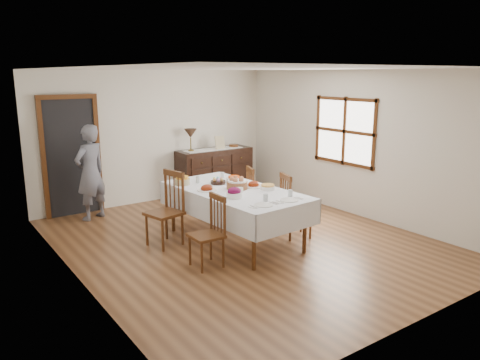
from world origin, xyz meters
TOP-DOWN VIEW (x-y plane):
  - ground at (0.00, 0.00)m, footprint 6.00×6.00m
  - room_shell at (-0.15, 0.42)m, footprint 5.02×6.02m
  - dining_table at (-0.12, 0.08)m, footprint 1.37×2.46m
  - chair_left_near at (-0.92, -0.50)m, footprint 0.41×0.41m
  - chair_left_far at (-1.01, 0.56)m, footprint 0.56×0.56m
  - chair_right_near at (0.75, -0.28)m, footprint 0.53×0.53m
  - chair_right_far at (0.73, 0.62)m, footprint 0.52×0.52m
  - sideboard at (1.18, 2.72)m, footprint 1.62×0.59m
  - person at (-1.52, 2.48)m, footprint 0.66×0.55m
  - bread_basket at (-0.05, 0.10)m, footprint 0.32×0.32m
  - egg_basket at (-0.11, 0.55)m, footprint 0.24×0.24m
  - ham_platter_a at (-0.49, 0.27)m, footprint 0.29×0.29m
  - ham_platter_b at (0.23, 0.06)m, footprint 0.33×0.33m
  - beet_bowl at (-0.38, -0.30)m, footprint 0.22×0.22m
  - carrot_bowl at (0.18, 0.52)m, footprint 0.24×0.24m
  - pineapple_bowl at (-0.60, 0.83)m, footprint 0.24×0.24m
  - casserole_dish at (0.30, -0.20)m, footprint 0.22×0.22m
  - butter_dish at (-0.16, -0.06)m, footprint 0.15×0.10m
  - setting_left at (-0.24, -0.80)m, footprint 0.43×0.31m
  - setting_right at (0.20, -0.81)m, footprint 0.43×0.31m
  - glass_far_a at (-0.35, 0.78)m, footprint 0.06×0.06m
  - glass_far_b at (0.18, 0.86)m, footprint 0.06×0.06m
  - runner at (1.14, 2.70)m, footprint 1.30×0.35m
  - table_lamp at (0.64, 2.76)m, footprint 0.26×0.26m
  - picture_frame at (1.27, 2.63)m, footprint 0.22×0.08m
  - deco_bowl at (1.67, 2.71)m, footprint 0.20×0.20m

SIDE VIEW (x-z plane):
  - ground at x=0.00m, z-range 0.00..0.00m
  - sideboard at x=1.18m, z-range 0.00..0.98m
  - chair_left_near at x=-0.92m, z-range 0.01..0.97m
  - chair_right_far at x=0.73m, z-range 0.01..0.99m
  - chair_right_near at x=0.75m, z-range 0.01..1.03m
  - chair_left_far at x=-1.01m, z-range 0.01..1.12m
  - dining_table at x=-0.12m, z-range 0.31..1.13m
  - setting_left at x=-0.24m, z-range 0.79..0.89m
  - setting_right at x=0.20m, z-range 0.79..0.89m
  - ham_platter_b at x=0.23m, z-range 0.79..0.90m
  - ham_platter_a at x=-0.49m, z-range 0.79..0.91m
  - butter_dish at x=-0.16m, z-range 0.82..0.89m
  - egg_basket at x=-0.11m, z-range 0.80..0.91m
  - casserole_dish at x=0.30m, z-range 0.82..0.90m
  - carrot_bowl at x=0.18m, z-range 0.81..0.91m
  - glass_far_b at x=0.18m, z-range 0.82..0.92m
  - glass_far_a at x=-0.35m, z-range 0.82..0.93m
  - pineapple_bowl at x=-0.60m, z-range 0.81..0.95m
  - beet_bowl at x=-0.38m, z-range 0.81..0.96m
  - bread_basket at x=-0.05m, z-range 0.80..0.99m
  - person at x=-1.52m, z-range 0.00..1.79m
  - runner at x=1.14m, z-range 0.97..0.98m
  - deco_bowl at x=1.67m, z-range 0.97..1.03m
  - picture_frame at x=1.27m, z-range 0.98..1.25m
  - table_lamp at x=0.64m, z-range 1.10..1.56m
  - room_shell at x=-0.15m, z-range 0.32..2.97m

